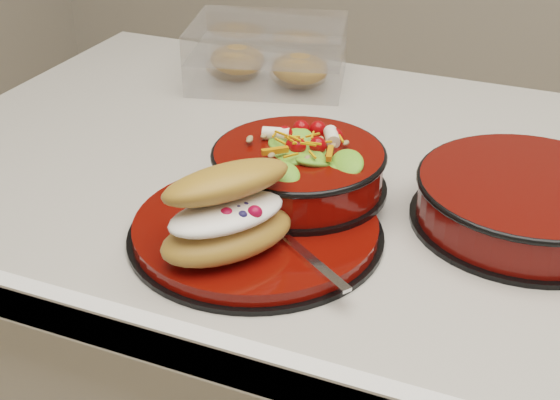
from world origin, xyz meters
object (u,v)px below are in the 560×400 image
at_px(dinner_plate, 256,229).
at_px(pastry_box, 268,54).
at_px(croissant, 229,213).
at_px(fork, 301,251).
at_px(salad_bowl, 299,164).
at_px(extra_bowl, 527,200).

relative_size(dinner_plate, pastry_box, 1.02).
xyz_separation_m(croissant, fork, (0.07, 0.02, -0.04)).
xyz_separation_m(salad_bowl, fork, (0.05, -0.12, -0.03)).
bearing_deg(croissant, extra_bowl, -17.87).
bearing_deg(extra_bowl, pastry_box, 146.64).
distance_m(salad_bowl, croissant, 0.14).
relative_size(salad_bowl, croissant, 1.16).
xyz_separation_m(salad_bowl, extra_bowl, (0.25, 0.06, -0.02)).
bearing_deg(salad_bowl, pastry_box, 118.59).
xyz_separation_m(fork, pastry_box, (-0.24, 0.47, 0.02)).
bearing_deg(extra_bowl, dinner_plate, -151.47).
relative_size(croissant, extra_bowl, 0.69).
height_order(salad_bowl, pastry_box, salad_bowl).
height_order(salad_bowl, extra_bowl, salad_bowl).
relative_size(dinner_plate, extra_bowl, 1.10).
relative_size(dinner_plate, salad_bowl, 1.37).
relative_size(salad_bowl, pastry_box, 0.74).
distance_m(pastry_box, extra_bowl, 0.52).
bearing_deg(pastry_box, fork, -77.73).
distance_m(dinner_plate, croissant, 0.08).
xyz_separation_m(fork, extra_bowl, (0.20, 0.18, 0.01)).
xyz_separation_m(salad_bowl, pastry_box, (-0.19, 0.35, -0.01)).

